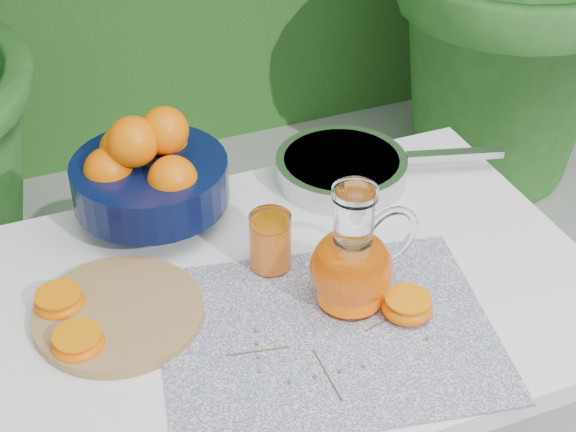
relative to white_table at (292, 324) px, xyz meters
name	(u,v)px	position (x,y,z in m)	size (l,w,h in m)	color
white_table	(292,324)	(0.00, 0.00, 0.00)	(1.00, 0.70, 0.75)	white
placemat	(327,334)	(0.01, -0.12, 0.08)	(0.51, 0.39, 0.00)	#0D184B
cutting_board	(119,314)	(-0.28, 0.03, 0.09)	(0.27, 0.27, 0.02)	#A37C4A
fruit_bowl	(148,172)	(-0.16, 0.27, 0.18)	(0.36, 0.36, 0.22)	black
juice_pitcher	(353,264)	(0.07, -0.07, 0.16)	(0.19, 0.14, 0.22)	white
juice_tumbler	(270,243)	(-0.01, 0.06, 0.13)	(0.09, 0.09, 0.10)	white
saute_pan	(343,167)	(0.21, 0.26, 0.11)	(0.46, 0.31, 0.05)	#B5B5BA
orange_halves	(183,317)	(-0.19, -0.02, 0.10)	(0.59, 0.30, 0.04)	#F06902
thyme_sprigs	(331,344)	(0.00, -0.15, 0.09)	(0.34, 0.20, 0.01)	brown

